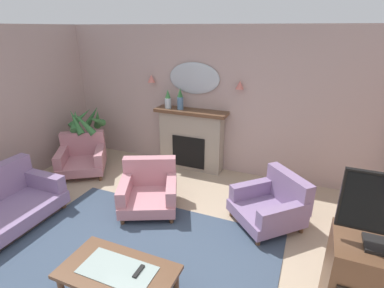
# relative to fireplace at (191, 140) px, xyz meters

# --- Properties ---
(floor) EXTENTS (6.88, 6.91, 0.10)m
(floor) POSITION_rel_fireplace_xyz_m (0.36, -2.78, -0.62)
(floor) COLOR tan
(floor) RESTS_ON ground
(wall_back) EXTENTS (6.88, 0.10, 2.61)m
(wall_back) POSITION_rel_fireplace_xyz_m (0.36, 0.22, 0.74)
(wall_back) COLOR #B29993
(wall_back) RESTS_ON ground
(patterned_rug) EXTENTS (3.20, 2.40, 0.01)m
(patterned_rug) POSITION_rel_fireplace_xyz_m (0.36, -2.58, -0.56)
(patterned_rug) COLOR #38475B
(patterned_rug) RESTS_ON ground
(fireplace) EXTENTS (1.36, 0.36, 1.16)m
(fireplace) POSITION_rel_fireplace_xyz_m (0.00, 0.00, 0.00)
(fireplace) COLOR gray
(fireplace) RESTS_ON ground
(mantel_vase_centre) EXTENTS (0.12, 0.12, 0.35)m
(mantel_vase_centre) POSITION_rel_fireplace_xyz_m (-0.45, -0.03, 0.75)
(mantel_vase_centre) COLOR silver
(mantel_vase_centre) RESTS_ON fireplace
(mantel_vase_right) EXTENTS (0.11, 0.11, 0.39)m
(mantel_vase_right) POSITION_rel_fireplace_xyz_m (-0.20, -0.03, 0.77)
(mantel_vase_right) COLOR #4C7093
(mantel_vase_right) RESTS_ON fireplace
(wall_mirror) EXTENTS (0.96, 0.06, 0.56)m
(wall_mirror) POSITION_rel_fireplace_xyz_m (-0.00, 0.14, 1.14)
(wall_mirror) COLOR #B2BCC6
(wall_sconce_left) EXTENTS (0.14, 0.14, 0.14)m
(wall_sconce_left) POSITION_rel_fireplace_xyz_m (-0.85, 0.09, 1.09)
(wall_sconce_left) COLOR #D17066
(wall_sconce_right) EXTENTS (0.14, 0.14, 0.14)m
(wall_sconce_right) POSITION_rel_fireplace_xyz_m (0.85, 0.09, 1.09)
(wall_sconce_right) COLOR #D17066
(coffee_table) EXTENTS (1.10, 0.60, 0.45)m
(coffee_table) POSITION_rel_fireplace_xyz_m (0.55, -3.10, -0.19)
(coffee_table) COLOR brown
(coffee_table) RESTS_ON ground
(tv_remote) EXTENTS (0.04, 0.16, 0.02)m
(tv_remote) POSITION_rel_fireplace_xyz_m (0.75, -3.05, -0.12)
(tv_remote) COLOR black
(tv_remote) RESTS_ON coffee_table
(armchair_near_fireplace) EXTENTS (1.12, 1.12, 0.71)m
(armchair_near_fireplace) POSITION_rel_fireplace_xyz_m (-1.82, -0.92, -0.27)
(armchair_near_fireplace) COLOR #B77A84
(armchair_near_fireplace) RESTS_ON ground
(armchair_by_coffee_table) EXTENTS (1.07, 1.08, 0.71)m
(armchair_by_coffee_table) POSITION_rel_fireplace_xyz_m (-0.06, -1.48, -0.27)
(armchair_by_coffee_table) COLOR #B77A84
(armchair_by_coffee_table) RESTS_ON ground
(armchair_in_corner) EXTENTS (1.15, 1.15, 0.71)m
(armchair_in_corner) POSITION_rel_fireplace_xyz_m (1.71, -1.17, -0.27)
(armchair_in_corner) COLOR gray
(armchair_in_corner) RESTS_ON ground
(potted_plant_tall_palm) EXTENTS (0.74, 0.73, 1.15)m
(potted_plant_tall_palm) POSITION_rel_fireplace_xyz_m (-1.99, -0.53, 0.04)
(potted_plant_tall_palm) COLOR #474C56
(potted_plant_tall_palm) RESTS_ON ground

